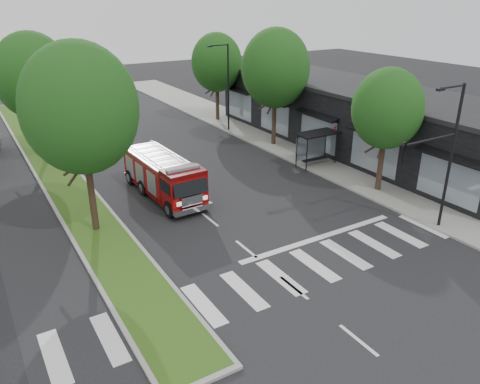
{
  "coord_description": "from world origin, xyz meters",
  "views": [
    {
      "loc": [
        -11.11,
        -17.69,
        12.04
      ],
      "look_at": [
        1.42,
        2.96,
        1.8
      ],
      "focal_mm": 35.0,
      "sensor_mm": 36.0,
      "label": 1
    }
  ],
  "objects": [
    {
      "name": "streetlight_right_far",
      "position": [
        10.35,
        20.0,
        4.48
      ],
      "size": [
        2.11,
        0.2,
        8.0
      ],
      "color": "black",
      "rests_on": "ground"
    },
    {
      "name": "streetlight_right_near",
      "position": [
        9.61,
        -3.5,
        4.67
      ],
      "size": [
        4.08,
        0.22,
        8.0
      ],
      "color": "black",
      "rests_on": "ground"
    },
    {
      "name": "tree_median_near",
      "position": [
        -6.0,
        6.0,
        6.81
      ],
      "size": [
        5.8,
        5.8,
        10.16
      ],
      "color": "black",
      "rests_on": "ground"
    },
    {
      "name": "tree_right_far",
      "position": [
        11.5,
        24.0,
        5.84
      ],
      "size": [
        5.0,
        5.0,
        8.73
      ],
      "color": "black",
      "rests_on": "ground"
    },
    {
      "name": "fire_engine",
      "position": [
        -0.86,
        8.61,
        1.35
      ],
      "size": [
        2.76,
        8.21,
        2.82
      ],
      "rotation": [
        0.0,
        0.0,
        0.04
      ],
      "color": "#4E0404",
      "rests_on": "ground"
    },
    {
      "name": "tree_median_far",
      "position": [
        -6.0,
        20.0,
        6.49
      ],
      "size": [
        5.6,
        5.6,
        9.72
      ],
      "color": "black",
      "rests_on": "ground"
    },
    {
      "name": "median",
      "position": [
        -6.0,
        18.0,
        0.08
      ],
      "size": [
        3.0,
        50.0,
        0.15
      ],
      "color": "gray",
      "rests_on": "ground"
    },
    {
      "name": "storefront_row",
      "position": [
        17.0,
        10.0,
        2.5
      ],
      "size": [
        8.0,
        30.0,
        5.0
      ],
      "primitive_type": "cube",
      "color": "black",
      "rests_on": "ground"
    },
    {
      "name": "tree_right_mid",
      "position": [
        11.5,
        14.0,
        6.49
      ],
      "size": [
        5.6,
        5.6,
        9.72
      ],
      "color": "black",
      "rests_on": "ground"
    },
    {
      "name": "ground",
      "position": [
        0.0,
        0.0,
        0.0
      ],
      "size": [
        140.0,
        140.0,
        0.0
      ],
      "primitive_type": "plane",
      "color": "black",
      "rests_on": "ground"
    },
    {
      "name": "bus_shelter",
      "position": [
        11.2,
        8.15,
        2.04
      ],
      "size": [
        3.2,
        1.6,
        2.61
      ],
      "color": "black",
      "rests_on": "ground"
    },
    {
      "name": "sidewalk_right",
      "position": [
        12.5,
        10.0,
        0.07
      ],
      "size": [
        5.0,
        80.0,
        0.15
      ],
      "primitive_type": "cube",
      "color": "gray",
      "rests_on": "ground"
    },
    {
      "name": "tree_right_near",
      "position": [
        11.5,
        2.0,
        5.51
      ],
      "size": [
        4.4,
        4.4,
        8.05
      ],
      "color": "black",
      "rests_on": "ground"
    }
  ]
}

